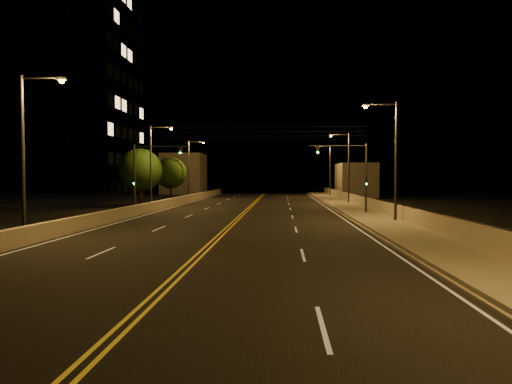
# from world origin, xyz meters

# --- Properties ---
(ground) EXTENTS (160.00, 160.00, 0.00)m
(ground) POSITION_xyz_m (0.00, 0.00, 0.00)
(ground) COLOR black
(ground) RESTS_ON ground
(road) EXTENTS (18.00, 120.00, 0.02)m
(road) POSITION_xyz_m (0.00, 20.00, 0.01)
(road) COLOR black
(road) RESTS_ON ground
(sidewalk) EXTENTS (3.60, 120.00, 0.30)m
(sidewalk) POSITION_xyz_m (10.80, 20.00, 0.15)
(sidewalk) COLOR gray
(sidewalk) RESTS_ON ground
(curb) EXTENTS (0.14, 120.00, 0.15)m
(curb) POSITION_xyz_m (8.93, 20.00, 0.07)
(curb) COLOR gray
(curb) RESTS_ON ground
(parapet_wall) EXTENTS (0.30, 120.00, 1.00)m
(parapet_wall) POSITION_xyz_m (12.45, 20.00, 0.80)
(parapet_wall) COLOR #AC9F8F
(parapet_wall) RESTS_ON sidewalk
(jersey_barrier) EXTENTS (0.45, 120.00, 0.95)m
(jersey_barrier) POSITION_xyz_m (-9.26, 20.00, 0.48)
(jersey_barrier) COLOR #AC9F8F
(jersey_barrier) RESTS_ON ground
(distant_building_right) EXTENTS (6.00, 10.00, 5.79)m
(distant_building_right) POSITION_xyz_m (16.50, 67.56, 2.90)
(distant_building_right) COLOR slate
(distant_building_right) RESTS_ON ground
(distant_building_left) EXTENTS (8.00, 8.00, 8.08)m
(distant_building_left) POSITION_xyz_m (-16.00, 76.58, 4.04)
(distant_building_left) COLOR slate
(distant_building_left) RESTS_ON ground
(parapet_rail) EXTENTS (0.06, 120.00, 0.06)m
(parapet_rail) POSITION_xyz_m (12.45, 20.00, 1.33)
(parapet_rail) COLOR black
(parapet_rail) RESTS_ON parapet_wall
(lane_markings) EXTENTS (17.32, 116.00, 0.00)m
(lane_markings) POSITION_xyz_m (0.00, 19.93, 0.02)
(lane_markings) COLOR silver
(lane_markings) RESTS_ON road
(streetlight_1) EXTENTS (2.55, 0.28, 8.81)m
(streetlight_1) POSITION_xyz_m (11.51, 23.25, 5.11)
(streetlight_1) COLOR #2D2D33
(streetlight_1) RESTS_ON ground
(streetlight_2) EXTENTS (2.55, 0.28, 8.81)m
(streetlight_2) POSITION_xyz_m (11.51, 44.91, 5.11)
(streetlight_2) COLOR #2D2D33
(streetlight_2) RESTS_ON ground
(streetlight_3) EXTENTS (2.55, 0.28, 8.81)m
(streetlight_3) POSITION_xyz_m (11.51, 65.15, 5.11)
(streetlight_3) COLOR #2D2D33
(streetlight_3) RESTS_ON ground
(streetlight_4) EXTENTS (2.55, 0.28, 8.81)m
(streetlight_4) POSITION_xyz_m (-9.91, 13.88, 5.11)
(streetlight_4) COLOR #2D2D33
(streetlight_4) RESTS_ON ground
(streetlight_5) EXTENTS (2.55, 0.28, 8.81)m
(streetlight_5) POSITION_xyz_m (-9.91, 36.18, 5.11)
(streetlight_5) COLOR #2D2D33
(streetlight_5) RESTS_ON ground
(streetlight_6) EXTENTS (2.55, 0.28, 8.81)m
(streetlight_6) POSITION_xyz_m (-9.91, 54.56, 5.11)
(streetlight_6) COLOR #2D2D33
(streetlight_6) RESTS_ON ground
(traffic_signal_right) EXTENTS (5.11, 0.31, 6.39)m
(traffic_signal_right) POSITION_xyz_m (10.03, 30.03, 4.01)
(traffic_signal_right) COLOR #2D2D33
(traffic_signal_right) RESTS_ON ground
(traffic_signal_left) EXTENTS (5.11, 0.31, 6.39)m
(traffic_signal_left) POSITION_xyz_m (-8.83, 30.03, 4.01)
(traffic_signal_left) COLOR #2D2D33
(traffic_signal_left) RESTS_ON ground
(overhead_wires) EXTENTS (22.00, 0.03, 0.83)m
(overhead_wires) POSITION_xyz_m (0.00, 29.50, 7.40)
(overhead_wires) COLOR black
(building_tower) EXTENTS (24.00, 15.00, 31.38)m
(building_tower) POSITION_xyz_m (-30.04, 50.91, 15.12)
(building_tower) COLOR slate
(building_tower) RESTS_ON ground
(tree_0) EXTENTS (4.91, 4.91, 6.65)m
(tree_0) POSITION_xyz_m (-12.43, 39.38, 4.19)
(tree_0) COLOR black
(tree_0) RESTS_ON ground
(tree_1) EXTENTS (4.76, 4.76, 6.46)m
(tree_1) POSITION_xyz_m (-14.37, 45.66, 4.07)
(tree_1) COLOR black
(tree_1) RESTS_ON ground
(tree_2) EXTENTS (4.75, 4.75, 6.44)m
(tree_2) POSITION_xyz_m (-13.18, 55.53, 4.06)
(tree_2) COLOR black
(tree_2) RESTS_ON ground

